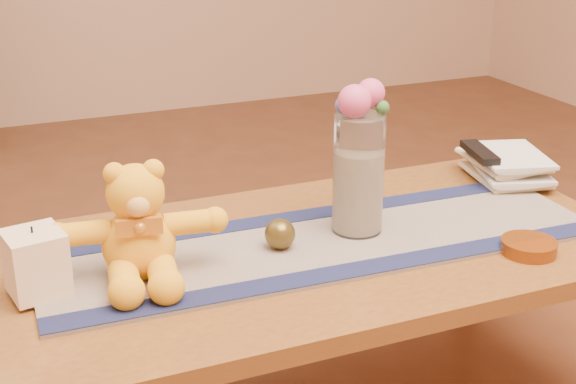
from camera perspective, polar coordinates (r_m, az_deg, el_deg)
name	(u,v)px	position (r m, az deg, el deg)	size (l,w,h in m)	color
coffee_table_top	(310,254)	(1.72, 1.54, -4.43)	(1.40, 0.70, 0.04)	brown
table_leg_br	(472,246)	(2.34, 12.96, -3.77)	(0.07, 0.07, 0.41)	brown
persian_runner	(324,243)	(1.71, 2.61, -3.63)	(1.20, 0.35, 0.01)	#231A4A
runner_border_near	(354,270)	(1.59, 4.71, -5.52)	(1.20, 0.06, 0.00)	#161D43
runner_border_far	(299,216)	(1.83, 0.79, -1.70)	(1.20, 0.06, 0.00)	#161D43
teddy_bear	(137,222)	(1.56, -10.65, -2.08)	(0.32, 0.27, 0.22)	yellow
pillar_candle	(36,263)	(1.55, -17.47, -4.82)	(0.10, 0.10, 0.12)	beige
candle_wick	(32,230)	(1.52, -17.75, -2.56)	(0.00, 0.00, 0.01)	black
glass_vase	(358,174)	(1.72, 5.02, 1.27)	(0.11, 0.11, 0.26)	silver
potpourri_fill	(358,191)	(1.73, 4.98, 0.06)	(0.09, 0.09, 0.18)	beige
rose_left	(355,101)	(1.65, 4.75, 6.44)	(0.07, 0.07, 0.07)	#D64B82
rose_right	(371,93)	(1.68, 5.90, 7.04)	(0.06, 0.06, 0.06)	#D64B82
blue_flower_back	(357,98)	(1.71, 4.95, 6.68)	(0.04, 0.04, 0.04)	#4F60AC
blue_flower_side	(343,105)	(1.68, 3.96, 6.17)	(0.04, 0.04, 0.04)	#4F60AC
leaf_sprig	(382,107)	(1.68, 6.72, 5.99)	(0.03, 0.03, 0.03)	#33662D
bronze_ball	(280,234)	(1.66, -0.58, -2.99)	(0.06, 0.06, 0.06)	#50431A
book_bottom	(476,179)	(2.11, 13.19, 0.93)	(0.17, 0.22, 0.02)	beige
book_lower	(479,172)	(2.10, 13.40, 1.39)	(0.16, 0.22, 0.02)	beige
book_upper	(474,164)	(2.10, 13.09, 1.93)	(0.17, 0.22, 0.02)	beige
book_top	(479,158)	(2.09, 13.44, 2.38)	(0.16, 0.22, 0.02)	beige
tv_remote	(480,152)	(2.08, 13.46, 2.76)	(0.04, 0.16, 0.02)	black
amber_dish	(529,247)	(1.74, 16.74, -3.75)	(0.12, 0.12, 0.03)	#BF5914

